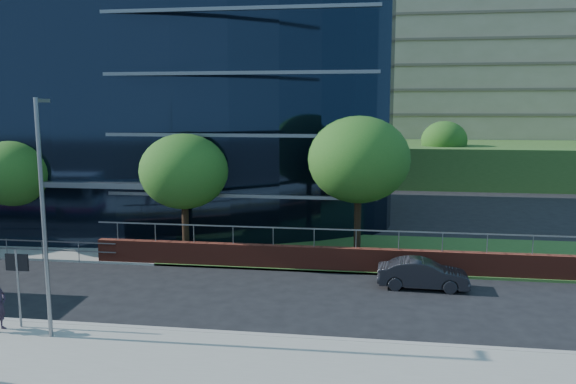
% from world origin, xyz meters
% --- Properties ---
extents(grass_verge, '(36.00, 8.00, 0.12)m').
position_xyz_m(grass_verge, '(24.00, 11.00, 0.06)').
color(grass_verge, '#2D511E').
rests_on(grass_verge, ground).
extents(glass_office, '(44.00, 23.10, 16.00)m').
position_xyz_m(glass_office, '(-4.00, 20.85, 8.00)').
color(glass_office, black).
rests_on(glass_office, ground).
extents(retaining_wall, '(34.00, 0.40, 2.11)m').
position_xyz_m(retaining_wall, '(20.00, 7.30, 0.61)').
color(retaining_wall, maroon).
rests_on(retaining_wall, ground).
extents(apartment_block, '(60.00, 42.00, 30.00)m').
position_xyz_m(apartment_block, '(32.00, 57.21, 11.11)').
color(apartment_block, '#2D511E').
rests_on(apartment_block, ground).
extents(street_sign, '(0.85, 0.09, 2.80)m').
position_xyz_m(street_sign, '(4.50, -1.59, 2.15)').
color(street_sign, slate).
rests_on(street_sign, pavement_near).
extents(tree_far_b, '(4.29, 4.29, 6.05)m').
position_xyz_m(tree_far_b, '(-3.00, 9.50, 4.21)').
color(tree_far_b, black).
rests_on(tree_far_b, ground).
extents(tree_far_c, '(4.62, 4.62, 6.51)m').
position_xyz_m(tree_far_c, '(7.00, 9.00, 4.54)').
color(tree_far_c, black).
rests_on(tree_far_c, ground).
extents(tree_far_d, '(5.28, 5.28, 7.44)m').
position_xyz_m(tree_far_d, '(16.00, 10.00, 5.19)').
color(tree_far_d, black).
rests_on(tree_far_d, ground).
extents(tree_dist_e, '(4.62, 4.62, 6.51)m').
position_xyz_m(tree_dist_e, '(24.00, 40.00, 4.54)').
color(tree_dist_e, black).
rests_on(tree_dist_e, ground).
extents(streetlight_east, '(0.15, 0.77, 8.00)m').
position_xyz_m(streetlight_east, '(6.00, -2.17, 4.44)').
color(streetlight_east, slate).
rests_on(streetlight_east, pavement_near).
extents(parked_car, '(3.95, 1.51, 1.29)m').
position_xyz_m(parked_car, '(18.97, 5.35, 0.64)').
color(parked_car, black).
rests_on(parked_car, ground).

